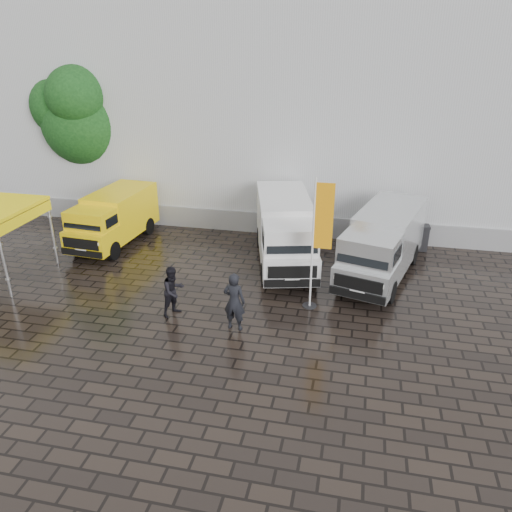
{
  "coord_description": "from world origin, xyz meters",
  "views": [
    {
      "loc": [
        2.7,
        -14.14,
        8.7
      ],
      "look_at": [
        -0.86,
        2.2,
        1.32
      ],
      "focal_mm": 35.0,
      "sensor_mm": 36.0,
      "label": 1
    }
  ],
  "objects_px": {
    "van_yellow": "(113,220)",
    "person_front": "(234,302)",
    "wheelie_bin": "(420,237)",
    "person_tent": "(174,291)",
    "van_white": "(285,233)",
    "van_silver": "(382,246)",
    "flagpole": "(318,238)"
  },
  "relations": [
    {
      "from": "van_yellow",
      "to": "person_front",
      "type": "xyz_separation_m",
      "value": [
        7.13,
        -5.86,
        -0.17
      ]
    },
    {
      "from": "van_white",
      "to": "wheelie_bin",
      "type": "relative_size",
      "value": 5.48
    },
    {
      "from": "van_yellow",
      "to": "van_white",
      "type": "xyz_separation_m",
      "value": [
        7.86,
        -0.44,
        0.18
      ]
    },
    {
      "from": "flagpole",
      "to": "person_front",
      "type": "bearing_deg",
      "value": -140.58
    },
    {
      "from": "van_yellow",
      "to": "van_silver",
      "type": "distance_m",
      "value": 11.78
    },
    {
      "from": "person_front",
      "to": "person_tent",
      "type": "relative_size",
      "value": 1.13
    },
    {
      "from": "van_white",
      "to": "person_front",
      "type": "distance_m",
      "value": 5.48
    },
    {
      "from": "van_yellow",
      "to": "person_front",
      "type": "height_order",
      "value": "van_yellow"
    },
    {
      "from": "wheelie_bin",
      "to": "person_tent",
      "type": "xyz_separation_m",
      "value": [
        -8.6,
        -7.69,
        0.31
      ]
    },
    {
      "from": "van_white",
      "to": "van_silver",
      "type": "bearing_deg",
      "value": -21.45
    },
    {
      "from": "flagpole",
      "to": "person_front",
      "type": "xyz_separation_m",
      "value": [
        -2.39,
        -1.96,
        -1.59
      ]
    },
    {
      "from": "van_yellow",
      "to": "person_front",
      "type": "distance_m",
      "value": 9.23
    },
    {
      "from": "van_white",
      "to": "person_front",
      "type": "relative_size",
      "value": 3.13
    },
    {
      "from": "person_front",
      "to": "person_tent",
      "type": "bearing_deg",
      "value": -5.93
    },
    {
      "from": "van_silver",
      "to": "person_tent",
      "type": "xyz_separation_m",
      "value": [
        -6.85,
        -4.47,
        -0.43
      ]
    },
    {
      "from": "wheelie_bin",
      "to": "van_white",
      "type": "bearing_deg",
      "value": -155.42
    },
    {
      "from": "person_front",
      "to": "person_tent",
      "type": "height_order",
      "value": "person_front"
    },
    {
      "from": "person_front",
      "to": "van_yellow",
      "type": "bearing_deg",
      "value": -33.59
    },
    {
      "from": "van_white",
      "to": "person_tent",
      "type": "distance_m",
      "value": 5.79
    },
    {
      "from": "wheelie_bin",
      "to": "person_front",
      "type": "bearing_deg",
      "value": -129.33
    },
    {
      "from": "wheelie_bin",
      "to": "person_tent",
      "type": "bearing_deg",
      "value": -139.52
    },
    {
      "from": "van_silver",
      "to": "person_front",
      "type": "relative_size",
      "value": 3.04
    },
    {
      "from": "person_tent",
      "to": "van_yellow",
      "type": "bearing_deg",
      "value": 73.72
    },
    {
      "from": "van_white",
      "to": "person_front",
      "type": "height_order",
      "value": "van_white"
    },
    {
      "from": "wheelie_bin",
      "to": "person_tent",
      "type": "distance_m",
      "value": 11.54
    },
    {
      "from": "van_yellow",
      "to": "flagpole",
      "type": "relative_size",
      "value": 1.07
    },
    {
      "from": "person_front",
      "to": "person_tent",
      "type": "xyz_separation_m",
      "value": [
        -2.23,
        0.46,
        -0.11
      ]
    },
    {
      "from": "van_silver",
      "to": "person_tent",
      "type": "bearing_deg",
      "value": -131.29
    },
    {
      "from": "van_yellow",
      "to": "van_silver",
      "type": "height_order",
      "value": "van_silver"
    },
    {
      "from": "van_silver",
      "to": "wheelie_bin",
      "type": "height_order",
      "value": "van_silver"
    },
    {
      "from": "person_front",
      "to": "van_white",
      "type": "bearing_deg",
      "value": -91.9
    },
    {
      "from": "wheelie_bin",
      "to": "person_front",
      "type": "relative_size",
      "value": 0.57
    }
  ]
}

